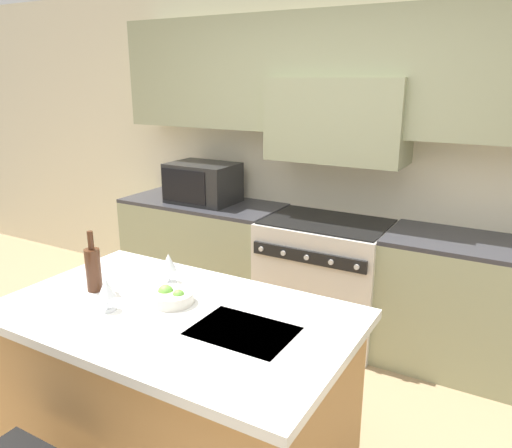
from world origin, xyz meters
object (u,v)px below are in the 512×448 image
range_stove (325,278)px  wine_glass_near (106,289)px  fruit_bowl (172,297)px  microwave (203,183)px  wine_glass_far (169,263)px  wine_bottle (93,268)px

range_stove → wine_glass_near: (-0.35, -1.86, 0.55)m
wine_glass_near → fruit_bowl: wine_glass_near is taller
microwave → range_stove: bearing=-0.9°
wine_glass_near → wine_glass_far: (0.04, 0.41, 0.00)m
wine_bottle → microwave: bearing=108.0°
wine_glass_far → fruit_bowl: size_ratio=0.78×
microwave → fruit_bowl: microwave is taller
microwave → wine_glass_far: (0.83, -1.47, -0.08)m
wine_bottle → wine_glass_far: wine_bottle is taller
wine_bottle → fruit_bowl: size_ratio=1.53×
range_stove → wine_glass_far: 1.58m
range_stove → microwave: 1.31m
microwave → wine_glass_near: (0.80, -1.88, -0.08)m
range_stove → wine_glass_near: bearing=-100.6°
microwave → wine_bottle: (0.57, -1.74, -0.07)m
range_stove → wine_bottle: wine_bottle is taller
wine_bottle → fruit_bowl: bearing=10.2°
microwave → wine_bottle: bearing=-72.0°
wine_glass_far → fruit_bowl: 0.27m
wine_glass_far → fruit_bowl: bearing=-48.3°
microwave → fruit_bowl: bearing=-58.8°
wine_glass_far → wine_bottle: bearing=-134.4°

